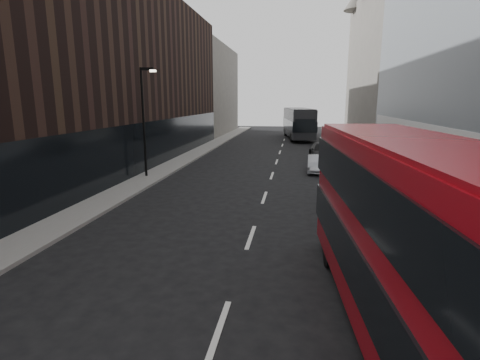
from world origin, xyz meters
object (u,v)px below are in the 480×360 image
at_px(red_bus, 413,232).
at_px(car_b, 317,164).
at_px(car_a, 345,192).
at_px(grey_bus, 298,123).
at_px(street_lamp, 144,115).
at_px(car_c, 323,152).

distance_m(red_bus, car_b, 19.49).
distance_m(car_a, car_b, 8.94).
bearing_deg(grey_bus, street_lamp, -117.09).
distance_m(car_a, car_c, 14.53).
height_order(street_lamp, red_bus, street_lamp).
relative_size(street_lamp, car_c, 1.36).
xyz_separation_m(red_bus, car_a, (-0.06, 10.48, -1.72)).
relative_size(street_lamp, car_a, 1.72).
xyz_separation_m(car_b, car_c, (0.79, 5.64, 0.14)).
xyz_separation_m(street_lamp, car_c, (12.12, 9.51, -3.43)).
xyz_separation_m(street_lamp, red_bus, (12.31, -15.50, -1.76)).
relative_size(grey_bus, car_c, 2.48).
distance_m(grey_bus, car_b, 23.86).
xyz_separation_m(car_a, car_c, (-0.13, 14.53, 0.05)).
relative_size(car_a, car_b, 1.10).
xyz_separation_m(grey_bus, car_b, (1.34, -23.77, -1.56)).
distance_m(red_bus, car_c, 25.07).
bearing_deg(car_b, car_a, -82.57).
relative_size(grey_bus, car_a, 3.14).
bearing_deg(car_b, street_lamp, -159.57).
relative_size(street_lamp, car_b, 1.89).
relative_size(red_bus, car_c, 2.13).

